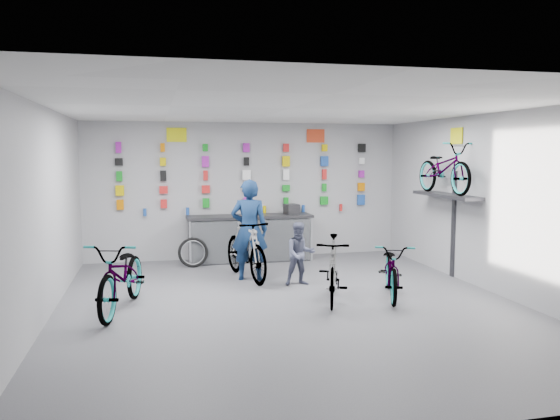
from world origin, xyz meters
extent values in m
plane|color=#4F4F54|center=(0.00, 0.00, 0.00)|extent=(8.00, 8.00, 0.00)
plane|color=white|center=(0.00, 0.00, 3.00)|extent=(8.00, 8.00, 0.00)
plane|color=#AEAEB0|center=(0.00, 4.00, 1.50)|extent=(7.00, 0.00, 7.00)
plane|color=#AEAEB0|center=(0.00, -4.00, 1.50)|extent=(7.00, 0.00, 7.00)
plane|color=#AEAEB0|center=(-3.50, 0.00, 1.50)|extent=(0.00, 8.00, 8.00)
plane|color=#AEAEB0|center=(3.50, 0.00, 1.50)|extent=(0.00, 8.00, 8.00)
cube|color=black|center=(0.00, 3.55, 0.45)|extent=(2.60, 0.60, 0.90)
cube|color=silver|center=(0.00, 3.25, 0.48)|extent=(2.60, 0.02, 0.90)
cube|color=silver|center=(-1.30, 3.25, 0.48)|extent=(0.04, 0.04, 0.96)
cube|color=silver|center=(1.30, 3.25, 0.48)|extent=(0.04, 0.04, 0.96)
cube|color=black|center=(0.00, 3.55, 0.97)|extent=(2.70, 0.66, 0.06)
cube|color=orange|center=(-2.70, 3.93, 1.25)|extent=(0.14, 0.06, 0.21)
cube|color=red|center=(-1.80, 3.93, 1.25)|extent=(0.13, 0.06, 0.19)
cube|color=#0F8B1C|center=(-0.90, 3.93, 1.25)|extent=(0.14, 0.06, 0.20)
cube|color=purple|center=(0.00, 3.93, 1.25)|extent=(0.15, 0.06, 0.21)
cube|color=#0F8B1C|center=(0.90, 3.93, 1.25)|extent=(0.10, 0.06, 0.18)
cube|color=#0F8B1C|center=(1.80, 3.93, 1.25)|extent=(0.18, 0.06, 0.19)
cube|color=#1C4BA5|center=(2.70, 3.93, 1.25)|extent=(0.17, 0.06, 0.24)
cube|color=#DBBF00|center=(-2.70, 3.93, 1.55)|extent=(0.17, 0.06, 0.22)
cube|color=red|center=(-1.80, 3.93, 1.55)|extent=(0.17, 0.06, 0.16)
cube|color=red|center=(-0.90, 3.93, 1.55)|extent=(0.17, 0.06, 0.17)
cube|color=black|center=(0.00, 3.93, 1.55)|extent=(0.11, 0.06, 0.15)
cube|color=#0F8B1C|center=(0.90, 3.93, 1.55)|extent=(0.16, 0.06, 0.14)
cube|color=#0F8B1C|center=(1.80, 3.93, 1.55)|extent=(0.10, 0.06, 0.18)
cube|color=orange|center=(2.70, 3.93, 1.55)|extent=(0.16, 0.06, 0.19)
cube|color=#0F8B1C|center=(-2.70, 3.93, 1.85)|extent=(0.12, 0.06, 0.21)
cube|color=black|center=(-1.80, 3.93, 1.85)|extent=(0.13, 0.06, 0.23)
cube|color=red|center=(-0.90, 3.93, 1.85)|extent=(0.09, 0.06, 0.21)
cube|color=white|center=(0.00, 3.93, 1.85)|extent=(0.18, 0.06, 0.21)
cube|color=white|center=(0.90, 3.93, 1.85)|extent=(0.13, 0.06, 0.23)
cube|color=red|center=(1.80, 3.93, 1.85)|extent=(0.10, 0.06, 0.23)
cube|color=purple|center=(2.70, 3.93, 1.85)|extent=(0.13, 0.06, 0.16)
cube|color=black|center=(-2.70, 3.93, 2.15)|extent=(0.16, 0.06, 0.16)
cube|color=#DBBF00|center=(-1.80, 3.93, 2.15)|extent=(0.13, 0.06, 0.17)
cube|color=purple|center=(-0.90, 3.93, 2.15)|extent=(0.15, 0.06, 0.24)
cube|color=black|center=(0.00, 3.93, 2.15)|extent=(0.11, 0.06, 0.19)
cube|color=#DBBF00|center=(0.90, 3.93, 2.15)|extent=(0.16, 0.06, 0.23)
cube|color=#1C4BA5|center=(1.80, 3.93, 2.15)|extent=(0.17, 0.06, 0.22)
cube|color=white|center=(2.70, 3.93, 2.15)|extent=(0.12, 0.06, 0.14)
cube|color=purple|center=(-2.70, 3.93, 2.45)|extent=(0.11, 0.06, 0.23)
cube|color=orange|center=(-1.80, 3.93, 2.45)|extent=(0.09, 0.06, 0.18)
cube|color=#0F8B1C|center=(-0.90, 3.93, 2.45)|extent=(0.11, 0.06, 0.16)
cube|color=purple|center=(0.00, 3.93, 2.45)|extent=(0.14, 0.06, 0.20)
cube|color=red|center=(0.90, 3.93, 2.45)|extent=(0.12, 0.06, 0.18)
cube|color=#DBBF00|center=(1.80, 3.93, 2.45)|extent=(0.12, 0.06, 0.16)
cube|color=black|center=(2.70, 3.93, 2.45)|extent=(0.18, 0.06, 0.20)
cylinder|color=#1C4BA5|center=(-2.20, 3.91, 1.08)|extent=(0.07, 0.07, 0.16)
cylinder|color=#1C4BA5|center=(-1.30, 3.91, 1.08)|extent=(0.07, 0.07, 0.16)
cylinder|color=#DBBF00|center=(0.40, 3.91, 1.08)|extent=(0.07, 0.07, 0.16)
cylinder|color=#1C4BA5|center=(1.30, 3.91, 1.08)|extent=(0.07, 0.07, 0.16)
cylinder|color=red|center=(2.20, 3.91, 1.08)|extent=(0.07, 0.07, 0.16)
cube|color=#333338|center=(3.30, 1.20, 1.55)|extent=(0.38, 1.90, 0.06)
cube|color=#333338|center=(3.48, 1.20, 1.00)|extent=(0.04, 0.10, 2.00)
cube|color=yellow|center=(-1.50, 3.98, 2.72)|extent=(0.42, 0.02, 0.30)
cube|color=#DD4320|center=(1.60, 3.98, 2.72)|extent=(0.42, 0.02, 0.30)
cube|color=yellow|center=(3.48, 1.20, 2.65)|extent=(0.02, 0.40, 0.30)
imported|color=gray|center=(-2.49, 0.27, 0.54)|extent=(1.17, 2.16, 1.08)
imported|color=gray|center=(0.71, 0.05, 0.52)|extent=(1.05, 1.79, 1.04)
imported|color=gray|center=(1.73, 0.10, 0.46)|extent=(1.17, 1.84, 0.92)
imported|color=gray|center=(-0.37, 1.87, 0.58)|extent=(0.93, 1.99, 1.15)
imported|color=gray|center=(3.25, 1.20, 2.05)|extent=(0.63, 1.80, 0.95)
imported|color=#10274D|center=(-0.31, 1.82, 0.93)|extent=(0.77, 0.61, 1.86)
imported|color=#4D516C|center=(0.49, 1.21, 0.56)|extent=(0.55, 0.43, 1.12)
torus|color=black|center=(-1.25, 3.17, 0.30)|extent=(0.63, 0.22, 0.62)
torus|color=silver|center=(-1.25, 3.17, 0.30)|extent=(0.51, 0.15, 0.50)
cube|color=black|center=(0.93, 3.55, 1.11)|extent=(0.33, 0.34, 0.22)
camera|label=1|loc=(-2.01, -7.97, 2.34)|focal=35.00mm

